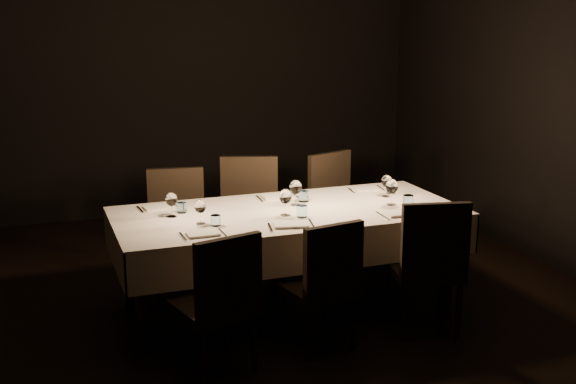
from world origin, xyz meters
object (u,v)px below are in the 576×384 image
object	(u,v)px
dining_table	(288,220)
chair_far_center	(249,213)
chair_near_left	(220,297)
chair_near_center	(325,279)
chair_near_right	(429,261)
chair_far_left	(177,223)
chair_far_right	(338,204)

from	to	relation	value
dining_table	chair_far_center	xyz separation A→B (m)	(-0.07, 0.77, -0.14)
chair_near_left	chair_near_center	size ratio (longest dim) A/B	1.02
chair_near_right	chair_far_left	distance (m)	2.07
dining_table	chair_near_left	xyz separation A→B (m)	(-0.73, -0.83, -0.18)
chair_near_right	chair_far_left	xyz separation A→B (m)	(-1.42, 1.52, -0.01)
chair_near_left	chair_far_left	xyz separation A→B (m)	(0.07, 1.60, 0.02)
chair_near_left	chair_far_right	size ratio (longest dim) A/B	0.93
chair_near_left	chair_near_right	world-z (taller)	chair_near_right
dining_table	chair_far_right	xyz separation A→B (m)	(0.77, 0.84, -0.15)
chair_near_left	chair_near_right	bearing A→B (deg)	168.48
dining_table	chair_far_center	distance (m)	0.78
chair_far_center	chair_far_right	world-z (taller)	chair_far_center
chair_near_center	dining_table	bearing A→B (deg)	-101.26
chair_far_center	chair_far_right	size ratio (longest dim) A/B	1.03
chair_far_center	chair_far_left	bearing A→B (deg)	-161.35
chair_far_left	chair_far_center	xyz separation A→B (m)	(0.60, -0.00, 0.03)
dining_table	chair_far_right	size ratio (longest dim) A/B	2.59
chair_near_left	chair_far_right	xyz separation A→B (m)	(1.51, 1.67, 0.03)
chair_near_center	chair_far_center	bearing A→B (deg)	-98.18
chair_near_center	chair_far_center	size ratio (longest dim) A/B	0.88
chair_far_center	chair_far_right	xyz separation A→B (m)	(0.84, 0.07, -0.01)
dining_table	chair_near_center	xyz separation A→B (m)	(-0.01, -0.73, -0.19)
chair_near_left	chair_far_left	bearing A→B (deg)	-107.25
chair_near_left	chair_far_center	xyz separation A→B (m)	(0.67, 1.60, 0.05)
chair_far_left	chair_near_center	bearing A→B (deg)	-57.93
chair_near_left	dining_table	bearing A→B (deg)	-146.36
chair_far_right	chair_near_right	bearing A→B (deg)	-110.23
chair_far_left	chair_far_center	size ratio (longest dim) A/B	0.95
chair_near_center	chair_near_right	world-z (taller)	chair_near_right
dining_table	chair_far_left	size ratio (longest dim) A/B	2.66
dining_table	chair_near_left	world-z (taller)	chair_near_left
chair_near_left	chair_near_right	size ratio (longest dim) A/B	0.94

